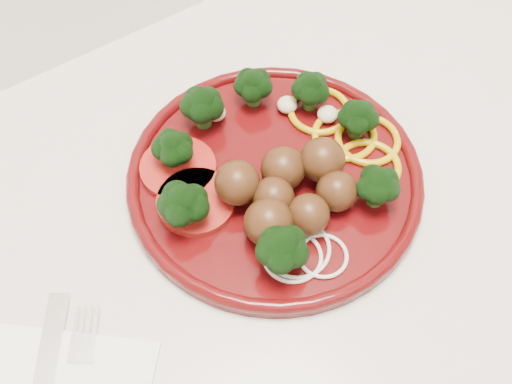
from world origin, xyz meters
TOP-DOWN VIEW (x-y plane):
  - counter at (0.00, 1.70)m, footprint 2.40×0.60m
  - plate at (0.00, 1.72)m, footprint 0.30×0.30m

SIDE VIEW (x-z plane):
  - counter at x=0.00m, z-range 0.00..0.90m
  - plate at x=0.00m, z-range 0.89..0.95m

